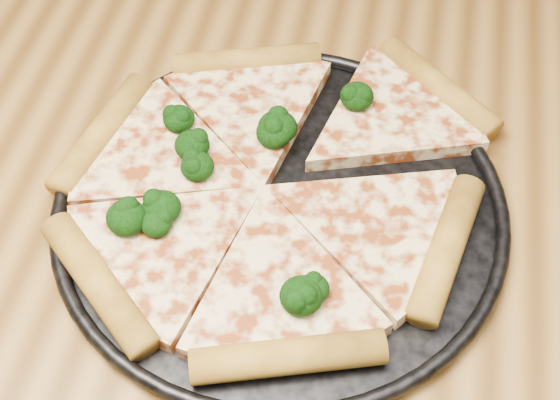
# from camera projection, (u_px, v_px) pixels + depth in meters

# --- Properties ---
(dining_table) EXTENTS (1.20, 0.90, 0.75)m
(dining_table) POSITION_uv_depth(u_px,v_px,m) (177.00, 241.00, 0.71)
(dining_table) COLOR brown
(dining_table) RESTS_ON ground
(pizza_pan) EXTENTS (0.35, 0.35, 0.02)m
(pizza_pan) POSITION_uv_depth(u_px,v_px,m) (280.00, 207.00, 0.61)
(pizza_pan) COLOR black
(pizza_pan) RESTS_ON dining_table
(pizza) EXTENTS (0.35, 0.36, 0.02)m
(pizza) POSITION_uv_depth(u_px,v_px,m) (271.00, 183.00, 0.61)
(pizza) COLOR beige
(pizza) RESTS_ON pizza_pan
(broccoli_florets) EXTENTS (0.18, 0.23, 0.02)m
(broccoli_florets) POSITION_uv_depth(u_px,v_px,m) (233.00, 176.00, 0.60)
(broccoli_florets) COLOR black
(broccoli_florets) RESTS_ON pizza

